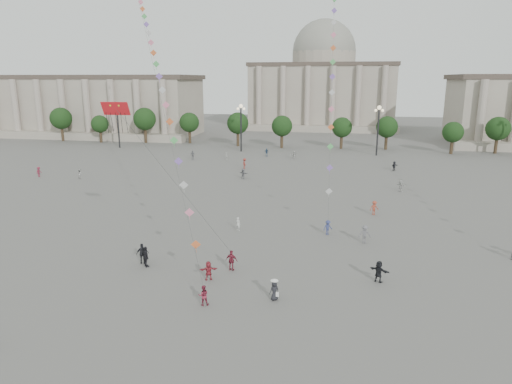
# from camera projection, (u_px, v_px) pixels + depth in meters

# --- Properties ---
(ground) EXTENTS (360.00, 360.00, 0.00)m
(ground) POSITION_uv_depth(u_px,v_px,m) (230.00, 296.00, 34.72)
(ground) COLOR #565351
(ground) RESTS_ON ground
(hall_west) EXTENTS (84.00, 26.22, 17.20)m
(hall_west) POSITION_uv_depth(u_px,v_px,m) (63.00, 105.00, 136.00)
(hall_west) COLOR gray
(hall_west) RESTS_ON ground
(hall_central) EXTENTS (48.30, 34.30, 35.50)m
(hall_central) POSITION_uv_depth(u_px,v_px,m) (323.00, 85.00, 154.43)
(hall_central) COLOR gray
(hall_central) RESTS_ON ground
(tree_row) EXTENTS (137.12, 5.12, 8.00)m
(tree_row) POSITION_uv_depth(u_px,v_px,m) (310.00, 125.00, 107.75)
(tree_row) COLOR #34271A
(tree_row) RESTS_ON ground
(lamp_post_far_west) EXTENTS (2.00, 0.90, 10.65)m
(lamp_post_far_west) POSITION_uv_depth(u_px,v_px,m) (118.00, 117.00, 107.96)
(lamp_post_far_west) COLOR #262628
(lamp_post_far_west) RESTS_ON ground
(lamp_post_mid_west) EXTENTS (2.00, 0.90, 10.65)m
(lamp_post_mid_west) POSITION_uv_depth(u_px,v_px,m) (241.00, 119.00, 102.42)
(lamp_post_mid_west) COLOR #262628
(lamp_post_mid_west) RESTS_ON ground
(lamp_post_mid_east) EXTENTS (2.00, 0.90, 10.65)m
(lamp_post_mid_east) POSITION_uv_depth(u_px,v_px,m) (378.00, 121.00, 96.89)
(lamp_post_mid_east) COLOR #262628
(lamp_post_mid_east) RESTS_ON ground
(person_crowd_0) EXTENTS (1.09, 0.76, 1.71)m
(person_crowd_0) POSITION_uv_depth(u_px,v_px,m) (267.00, 152.00, 97.21)
(person_crowd_0) COLOR #334F72
(person_crowd_0) RESTS_ON ground
(person_crowd_1) EXTENTS (0.98, 0.99, 1.61)m
(person_crowd_1) POSITION_uv_depth(u_px,v_px,m) (80.00, 174.00, 75.38)
(person_crowd_1) COLOR #AFAFAA
(person_crowd_1) RESTS_ON ground
(person_crowd_2) EXTENTS (0.75, 1.16, 1.70)m
(person_crowd_2) POSITION_uv_depth(u_px,v_px,m) (39.00, 172.00, 76.84)
(person_crowd_2) COLOR maroon
(person_crowd_2) RESTS_ON ground
(person_crowd_3) EXTENTS (1.72, 1.26, 1.80)m
(person_crowd_3) POSITION_uv_depth(u_px,v_px,m) (379.00, 272.00, 36.90)
(person_crowd_3) COLOR black
(person_crowd_3) RESTS_ON ground
(person_crowd_4) EXTENTS (1.50, 1.39, 1.68)m
(person_crowd_4) POSITION_uv_depth(u_px,v_px,m) (294.00, 155.00, 94.19)
(person_crowd_4) COLOR #B5B5B1
(person_crowd_4) RESTS_ON ground
(person_crowd_6) EXTENTS (1.33, 0.92, 1.88)m
(person_crowd_6) POSITION_uv_depth(u_px,v_px,m) (365.00, 234.00, 45.69)
(person_crowd_6) COLOR slate
(person_crowd_6) RESTS_ON ground
(person_crowd_7) EXTENTS (1.51, 1.48, 1.73)m
(person_crowd_7) POSITION_uv_depth(u_px,v_px,m) (401.00, 186.00, 66.81)
(person_crowd_7) COLOR beige
(person_crowd_7) RESTS_ON ground
(person_crowd_8) EXTENTS (1.30, 1.05, 1.75)m
(person_crowd_8) POSITION_uv_depth(u_px,v_px,m) (374.00, 208.00, 55.25)
(person_crowd_8) COLOR #9D3E2A
(person_crowd_8) RESTS_ON ground
(person_crowd_9) EXTENTS (1.45, 1.47, 1.69)m
(person_crowd_9) POSITION_uv_depth(u_px,v_px,m) (394.00, 166.00, 82.13)
(person_crowd_9) COLOR black
(person_crowd_9) RESTS_ON ground
(person_crowd_10) EXTENTS (0.54, 0.64, 1.50)m
(person_crowd_10) POSITION_uv_depth(u_px,v_px,m) (227.00, 156.00, 93.58)
(person_crowd_10) COLOR #BABBB6
(person_crowd_10) RESTS_ON ground
(person_crowd_12) EXTENTS (1.64, 1.25, 1.73)m
(person_crowd_12) POSITION_uv_depth(u_px,v_px,m) (243.00, 174.00, 75.26)
(person_crowd_12) COLOR slate
(person_crowd_12) RESTS_ON ground
(person_crowd_13) EXTENTS (0.65, 0.56, 1.51)m
(person_crowd_13) POSITION_uv_depth(u_px,v_px,m) (238.00, 224.00, 49.53)
(person_crowd_13) COLOR silver
(person_crowd_13) RESTS_ON ground
(person_crowd_16) EXTENTS (1.15, 0.60, 1.87)m
(person_crowd_16) POSITION_uv_depth(u_px,v_px,m) (193.00, 155.00, 93.21)
(person_crowd_16) COLOR slate
(person_crowd_16) RESTS_ON ground
(person_crowd_17) EXTENTS (1.23, 1.44, 1.93)m
(person_crowd_17) POSITION_uv_depth(u_px,v_px,m) (245.00, 163.00, 83.80)
(person_crowd_17) COLOR maroon
(person_crowd_17) RESTS_ON ground
(tourist_0) EXTENTS (1.13, 0.60, 1.83)m
(tourist_0) POSITION_uv_depth(u_px,v_px,m) (232.00, 260.00, 39.13)
(tourist_0) COLOR maroon
(tourist_0) RESTS_ON ground
(tourist_1) EXTENTS (1.10, 1.12, 1.89)m
(tourist_1) POSITION_uv_depth(u_px,v_px,m) (146.00, 257.00, 39.85)
(tourist_1) COLOR black
(tourist_1) RESTS_ON ground
(tourist_2) EXTENTS (1.56, 1.00, 1.61)m
(tourist_2) POSITION_uv_depth(u_px,v_px,m) (209.00, 271.00, 37.31)
(tourist_2) COLOR #A12B38
(tourist_2) RESTS_ON ground
(tourist_4) EXTENTS (1.20, 0.87, 1.88)m
(tourist_4) POSITION_uv_depth(u_px,v_px,m) (143.00, 254.00, 40.57)
(tourist_4) COLOR black
(tourist_4) RESTS_ON ground
(kite_flyer_0) EXTENTS (0.91, 0.82, 1.55)m
(kite_flyer_0) POSITION_uv_depth(u_px,v_px,m) (203.00, 295.00, 33.13)
(kite_flyer_0) COLOR maroon
(kite_flyer_0) RESTS_ON ground
(kite_flyer_1) EXTENTS (1.18, 1.05, 1.58)m
(kite_flyer_1) POSITION_uv_depth(u_px,v_px,m) (328.00, 227.00, 48.21)
(kite_flyer_1) COLOR navy
(kite_flyer_1) RESTS_ON ground
(hat_person) EXTENTS (0.88, 0.83, 1.69)m
(hat_person) POSITION_uv_depth(u_px,v_px,m) (274.00, 290.00, 33.88)
(hat_person) COLOR black
(hat_person) RESTS_ON ground
(dragon_kite) EXTENTS (5.25, 1.68, 15.06)m
(dragon_kite) POSITION_uv_depth(u_px,v_px,m) (117.00, 119.00, 35.08)
(dragon_kite) COLOR red
(dragon_kite) RESTS_ON ground
(kite_train_west) EXTENTS (29.79, 53.43, 72.35)m
(kite_train_west) POSITION_uv_depth(u_px,v_px,m) (149.00, 38.00, 58.48)
(kite_train_west) COLOR #3F3F3F
(kite_train_west) RESTS_ON ground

